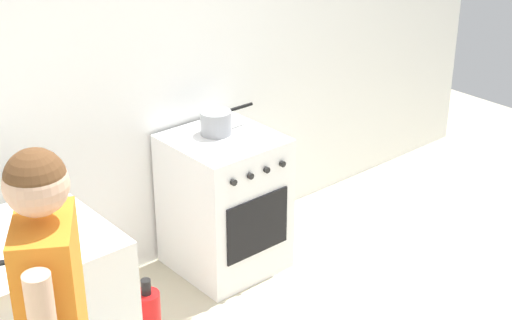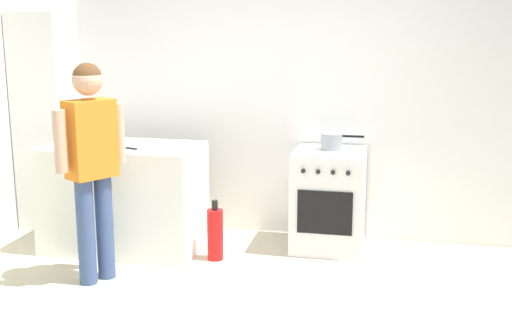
# 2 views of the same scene
# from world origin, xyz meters

# --- Properties ---
(back_wall) EXTENTS (6.00, 0.10, 2.60)m
(back_wall) POSITION_xyz_m (0.00, 1.95, 1.30)
(back_wall) COLOR white
(back_wall) RESTS_ON ground
(oven_left) EXTENTS (0.59, 0.62, 0.85)m
(oven_left) POSITION_xyz_m (0.35, 1.58, 0.43)
(oven_left) COLOR white
(oven_left) RESTS_ON ground
(pot) EXTENTS (0.36, 0.18, 0.14)m
(pot) POSITION_xyz_m (0.36, 1.65, 0.92)
(pot) COLOR gray
(pot) RESTS_ON oven_left
(person) EXTENTS (0.35, 0.50, 1.63)m
(person) POSITION_xyz_m (-1.27, 0.49, 0.97)
(person) COLOR #384C7A
(person) RESTS_ON ground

